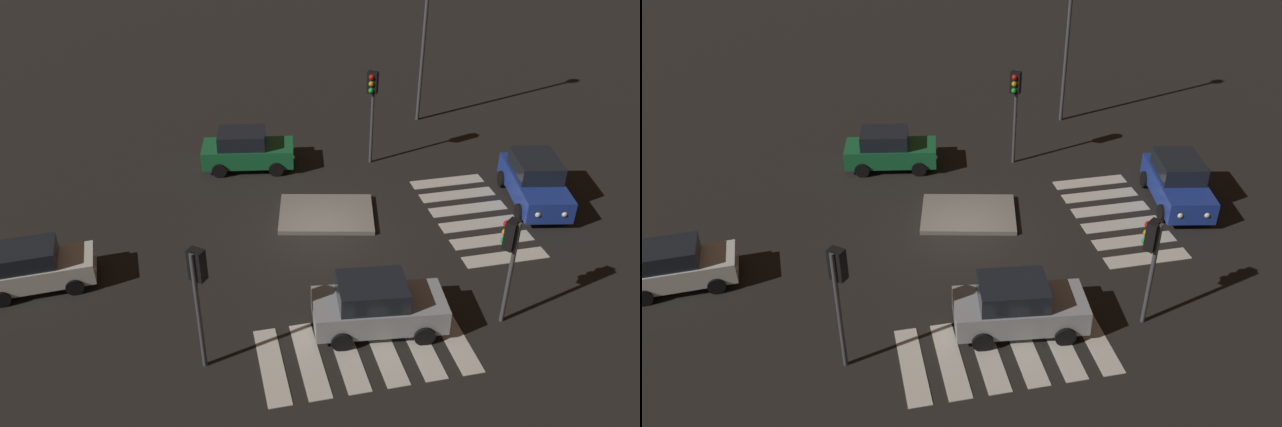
% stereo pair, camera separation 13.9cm
% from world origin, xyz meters
% --- Properties ---
extents(ground_plane, '(80.00, 80.00, 0.00)m').
position_xyz_m(ground_plane, '(0.00, 0.00, 0.00)').
color(ground_plane, black).
extents(traffic_island, '(4.27, 3.56, 0.18)m').
position_xyz_m(traffic_island, '(0.55, 1.32, 0.09)').
color(traffic_island, gray).
rests_on(traffic_island, ground).
extents(car_blue, '(2.71, 4.65, 1.93)m').
position_xyz_m(car_blue, '(9.16, 0.60, 0.95)').
color(car_blue, '#1E389E').
rests_on(car_blue, ground).
extents(car_white, '(3.86, 1.97, 1.64)m').
position_xyz_m(car_white, '(-10.11, -0.95, 0.81)').
color(car_white, silver).
rests_on(car_white, ground).
extents(car_silver, '(4.32, 2.33, 1.82)m').
position_xyz_m(car_silver, '(0.63, -5.45, 0.89)').
color(car_silver, '#9EA0A5').
rests_on(car_silver, ground).
extents(car_green, '(4.29, 2.44, 1.79)m').
position_xyz_m(car_green, '(-2.04, 6.11, 0.88)').
color(car_green, '#196B38').
rests_on(car_green, ground).
extents(traffic_light_south, '(0.54, 0.53, 4.08)m').
position_xyz_m(traffic_light_south, '(-4.71, -5.84, 3.09)').
color(traffic_light_south, '#47474C').
rests_on(traffic_light_south, ground).
extents(traffic_light_east, '(0.54, 0.53, 3.75)m').
position_xyz_m(traffic_light_east, '(4.58, -5.89, 2.85)').
color(traffic_light_east, '#47474C').
rests_on(traffic_light_east, ground).
extents(traffic_light_north, '(0.54, 0.53, 4.42)m').
position_xyz_m(traffic_light_north, '(3.48, 5.27, 3.35)').
color(traffic_light_north, '#47474C').
rests_on(traffic_light_north, ground).
extents(street_lamp, '(0.56, 0.56, 8.32)m').
position_xyz_m(street_lamp, '(7.27, 9.43, 5.61)').
color(street_lamp, '#47474C').
rests_on(street_lamp, ground).
extents(crosswalk_near, '(6.45, 3.20, 0.02)m').
position_xyz_m(crosswalk_near, '(-0.00, -6.43, 0.01)').
color(crosswalk_near, silver).
rests_on(crosswalk_near, ground).
extents(crosswalk_side, '(3.20, 6.45, 0.02)m').
position_xyz_m(crosswalk_side, '(6.34, -0.00, 0.01)').
color(crosswalk_side, silver).
rests_on(crosswalk_side, ground).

